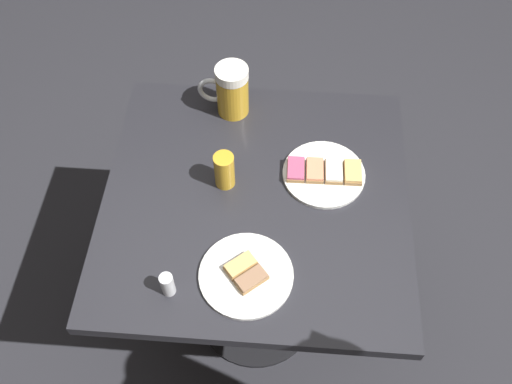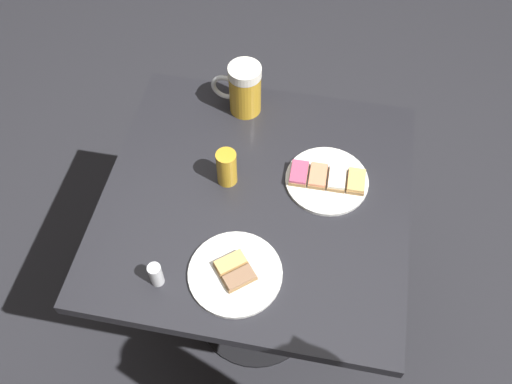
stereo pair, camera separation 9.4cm
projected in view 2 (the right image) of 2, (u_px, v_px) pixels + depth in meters
name	position (u px, v px, depth m)	size (l,w,h in m)	color
ground_plane	(256.00, 310.00, 2.09)	(6.00, 6.00, 0.00)	#28282D
cafe_table	(256.00, 226.00, 1.59)	(0.81, 0.79, 0.76)	black
plate_near	(327.00, 179.00, 1.48)	(0.22, 0.22, 0.03)	white
plate_far	(235.00, 273.00, 1.33)	(0.23, 0.23, 0.03)	white
beer_mug	(244.00, 89.00, 1.57)	(0.15, 0.09, 0.16)	gold
beer_glass_small	(227.00, 168.00, 1.45)	(0.05, 0.05, 0.11)	gold
salt_shaker	(156.00, 275.00, 1.29)	(0.03, 0.03, 0.07)	silver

